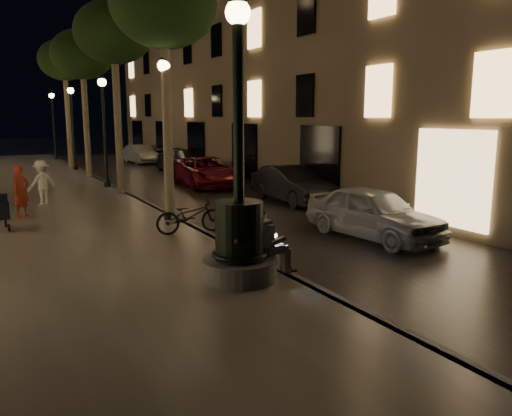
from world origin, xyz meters
TOP-DOWN VIEW (x-y plane):
  - ground at (0.00, 15.00)m, footprint 120.00×120.00m
  - cobble_lane at (3.00, 15.00)m, footprint 6.00×45.00m
  - promenade at (-4.00, 15.00)m, footprint 8.00×45.00m
  - curb_strip at (0.00, 15.00)m, footprint 0.25×45.00m
  - building_right at (10.00, 18.00)m, footprint 8.00×36.00m
  - fountain_lamppost at (-1.00, 2.00)m, footprint 1.40×1.40m
  - seated_man_laptop at (-0.39, 2.00)m, footprint 0.95×0.32m
  - tree_near at (-0.25, 8.00)m, footprint 3.00×3.00m
  - tree_second at (-0.20, 14.00)m, footprint 3.00×3.00m
  - tree_third at (-0.30, 20.00)m, footprint 3.00×3.00m
  - tree_far at (-0.22, 26.00)m, footprint 3.00×3.00m
  - lamp_curb_a at (-0.30, 8.00)m, footprint 0.36×0.36m
  - lamp_curb_b at (-0.30, 16.00)m, footprint 0.36×0.36m
  - lamp_curb_c at (-0.30, 24.00)m, footprint 0.36×0.36m
  - lamp_curb_d at (-0.30, 32.00)m, footprint 0.36×0.36m
  - car_front at (4.00, 3.87)m, footprint 1.99×4.23m
  - car_second at (5.20, 9.66)m, footprint 1.60×4.25m
  - car_third at (4.14, 15.30)m, footprint 2.74×5.11m
  - car_rear at (5.20, 21.44)m, footprint 2.01×4.65m
  - car_fifth at (4.71, 28.14)m, footprint 1.55×3.96m
  - pedestrian_red at (-4.09, 10.54)m, footprint 0.68×0.65m
  - pedestrian_white at (-3.28, 12.57)m, footprint 1.14×0.91m
  - bicycle at (-0.40, 5.99)m, footprint 1.88×0.87m

SIDE VIEW (x-z plane):
  - ground at x=0.00m, z-range 0.00..0.00m
  - cobble_lane at x=3.00m, z-range 0.00..0.02m
  - promenade at x=-4.00m, z-range 0.00..0.20m
  - curb_strip at x=0.00m, z-range 0.00..0.20m
  - car_fifth at x=4.71m, z-range 0.00..1.28m
  - car_rear at x=5.20m, z-range 0.00..1.33m
  - bicycle at x=-0.40m, z-range 0.20..1.15m
  - car_third at x=4.14m, z-range 0.00..1.36m
  - car_second at x=5.20m, z-range 0.00..1.39m
  - car_front at x=4.00m, z-range 0.00..1.40m
  - seated_man_laptop at x=-0.39m, z-range 0.24..1.56m
  - pedestrian_white at x=-3.28m, z-range 0.20..1.75m
  - pedestrian_red at x=-4.09m, z-range 0.20..1.77m
  - fountain_lamppost at x=-1.00m, z-range -1.39..3.81m
  - lamp_curb_a at x=-0.30m, z-range 0.83..5.64m
  - lamp_curb_b at x=-0.30m, z-range 0.83..5.64m
  - lamp_curb_c at x=-0.30m, z-range 0.83..5.64m
  - lamp_curb_d at x=-0.30m, z-range 0.83..5.64m
  - tree_third at x=-0.30m, z-range 2.54..9.74m
  - tree_near at x=-0.25m, z-range 2.59..9.89m
  - tree_second at x=-0.20m, z-range 2.63..10.03m
  - tree_far at x=-0.22m, z-range 2.68..10.18m
  - building_right at x=10.00m, z-range 0.00..15.00m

